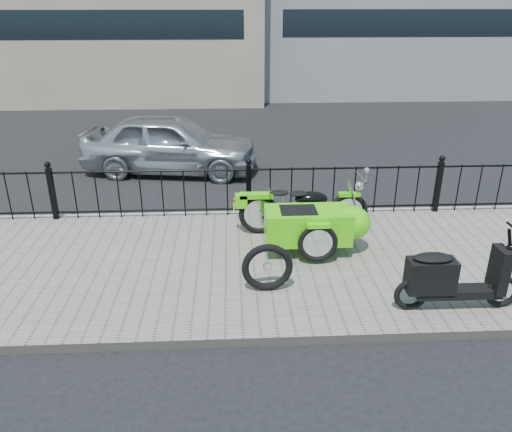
{
  "coord_description": "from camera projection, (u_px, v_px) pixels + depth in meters",
  "views": [
    {
      "loc": [
        -0.3,
        -7.19,
        3.73
      ],
      "look_at": [
        0.06,
        -0.1,
        0.69
      ],
      "focal_mm": 35.0,
      "sensor_mm": 36.0,
      "label": 1
    }
  ],
  "objects": [
    {
      "name": "iron_fence",
      "position": [
        249.0,
        191.0,
        9.04
      ],
      "size": [
        14.11,
        0.11,
        1.08
      ],
      "color": "black",
      "rests_on": "sidewalk"
    },
    {
      "name": "ground",
      "position": [
        252.0,
        253.0,
        8.08
      ],
      "size": [
        120.0,
        120.0,
        0.0
      ],
      "primitive_type": "plane",
      "color": "black",
      "rests_on": "ground"
    },
    {
      "name": "sedan_car",
      "position": [
        170.0,
        144.0,
        11.68
      ],
      "size": [
        4.25,
        2.21,
        1.38
      ],
      "primitive_type": "imported",
      "rotation": [
        0.0,
        0.0,
        1.42
      ],
      "color": "#B6B9BE",
      "rests_on": "ground"
    },
    {
      "name": "spare_tire",
      "position": [
        267.0,
        267.0,
        6.67
      ],
      "size": [
        0.7,
        0.13,
        0.7
      ],
      "primitive_type": "torus",
      "rotation": [
        1.57,
        0.0,
        0.04
      ],
      "color": "black",
      "rests_on": "sidewalk"
    },
    {
      "name": "curb",
      "position": [
        249.0,
        215.0,
        9.38
      ],
      "size": [
        30.0,
        0.1,
        0.12
      ],
      "primitive_type": "cube",
      "color": "gray",
      "rests_on": "ground"
    },
    {
      "name": "scooter",
      "position": [
        451.0,
        279.0,
        6.24
      ],
      "size": [
        1.63,
        0.48,
        1.1
      ],
      "color": "black",
      "rests_on": "sidewalk"
    },
    {
      "name": "motorcycle_sidecar",
      "position": [
        317.0,
        221.0,
        7.78
      ],
      "size": [
        2.28,
        1.48,
        0.98
      ],
      "color": "black",
      "rests_on": "sidewalk"
    },
    {
      "name": "sidewalk",
      "position": [
        253.0,
        264.0,
        7.6
      ],
      "size": [
        30.0,
        3.8,
        0.12
      ],
      "primitive_type": "cube",
      "color": "slate",
      "rests_on": "ground"
    }
  ]
}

